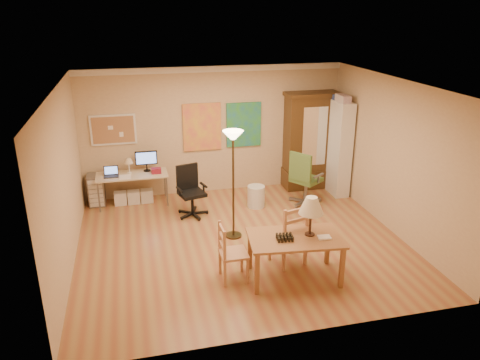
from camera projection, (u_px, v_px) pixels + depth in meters
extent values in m
plane|color=#9B5937|center=(241.00, 242.00, 8.10)|extent=(5.50, 5.50, 0.00)
cube|color=white|center=(213.00, 69.00, 9.41)|extent=(5.50, 0.08, 0.12)
cube|color=#B47954|center=(113.00, 130.00, 9.37)|extent=(0.90, 0.04, 0.62)
cube|color=yellow|center=(202.00, 127.00, 9.78)|extent=(0.80, 0.04, 1.00)
cube|color=teal|center=(244.00, 125.00, 9.98)|extent=(0.75, 0.04, 0.95)
cube|color=brown|center=(295.00, 238.00, 6.81)|extent=(1.44, 0.96, 0.04)
cube|color=brown|center=(257.00, 274.00, 6.54)|extent=(0.07, 0.07, 0.64)
cube|color=brown|center=(342.00, 268.00, 6.68)|extent=(0.07, 0.07, 0.64)
cube|color=brown|center=(250.00, 250.00, 7.17)|extent=(0.07, 0.07, 0.64)
cube|color=brown|center=(328.00, 245.00, 7.32)|extent=(0.07, 0.07, 0.64)
cylinder|color=black|center=(310.00, 234.00, 6.87)|extent=(0.14, 0.14, 0.02)
cylinder|color=black|center=(310.00, 224.00, 6.81)|extent=(0.04, 0.04, 0.36)
cone|color=beige|center=(311.00, 205.00, 6.71)|extent=(0.36, 0.36, 0.25)
cube|color=white|center=(324.00, 237.00, 6.76)|extent=(0.19, 0.15, 0.03)
cube|color=black|center=(285.00, 237.00, 6.71)|extent=(0.27, 0.23, 0.07)
cube|color=#B27551|center=(288.00, 235.00, 7.29)|extent=(0.58, 0.57, 0.04)
cube|color=#B27551|center=(291.00, 241.00, 7.63)|extent=(0.05, 0.05, 0.47)
cube|color=#B27551|center=(270.00, 247.00, 7.44)|extent=(0.05, 0.05, 0.47)
cube|color=#B27551|center=(305.00, 251.00, 7.31)|extent=(0.05, 0.05, 0.47)
cube|color=#B27551|center=(284.00, 258.00, 7.12)|extent=(0.05, 0.05, 0.47)
cube|color=#B27551|center=(307.00, 221.00, 7.13)|extent=(0.05, 0.05, 0.54)
cube|color=#B27551|center=(285.00, 227.00, 6.94)|extent=(0.05, 0.05, 0.54)
cube|color=#B27551|center=(296.00, 221.00, 7.01)|extent=(0.40, 0.15, 0.05)
cube|color=#B27551|center=(234.00, 254.00, 6.86)|extent=(0.40, 0.42, 0.04)
cube|color=#B27551|center=(248.00, 271.00, 6.81)|extent=(0.04, 0.04, 0.40)
cube|color=#B27551|center=(242.00, 259.00, 7.14)|extent=(0.04, 0.04, 0.40)
cube|color=#B27551|center=(225.00, 274.00, 6.74)|extent=(0.04, 0.04, 0.40)
cube|color=#B27551|center=(220.00, 262.00, 7.06)|extent=(0.04, 0.04, 0.40)
cube|color=#B27551|center=(225.00, 246.00, 6.58)|extent=(0.04, 0.04, 0.47)
cube|color=#B27551|center=(220.00, 235.00, 6.90)|extent=(0.04, 0.04, 0.47)
cube|color=#B27551|center=(222.00, 238.00, 6.72)|extent=(0.03, 0.36, 0.05)
cylinder|color=#3B2C17|center=(234.00, 235.00, 8.29)|extent=(0.29, 0.29, 0.03)
cylinder|color=#3B2C17|center=(233.00, 188.00, 7.97)|extent=(0.04, 0.04, 1.81)
cone|color=#FFE0A5|center=(233.00, 135.00, 7.65)|extent=(0.35, 0.35, 0.14)
cube|color=#C0B28C|center=(132.00, 175.00, 9.42)|extent=(1.42, 0.62, 0.03)
cylinder|color=slate|center=(99.00, 198.00, 9.15)|extent=(0.03, 0.03, 0.62)
cylinder|color=slate|center=(167.00, 192.00, 9.44)|extent=(0.03, 0.03, 0.62)
cylinder|color=slate|center=(100.00, 188.00, 9.63)|extent=(0.03, 0.03, 0.62)
cylinder|color=slate|center=(165.00, 183.00, 9.92)|extent=(0.03, 0.03, 0.62)
cube|color=black|center=(111.00, 176.00, 9.29)|extent=(0.28, 0.19, 0.01)
cube|color=black|center=(111.00, 170.00, 9.38)|extent=(0.28, 0.05, 0.18)
cube|color=black|center=(146.00, 158.00, 9.51)|extent=(0.44, 0.04, 0.28)
cone|color=beige|center=(128.00, 161.00, 9.39)|extent=(0.18, 0.18, 0.11)
cube|color=white|center=(125.00, 177.00, 9.27)|extent=(0.22, 0.28, 0.01)
cube|color=maroon|center=(156.00, 171.00, 9.46)|extent=(0.19, 0.14, 0.11)
cube|color=white|center=(121.00, 198.00, 9.58)|extent=(0.25, 0.21, 0.27)
cube|color=white|center=(134.00, 197.00, 9.64)|extent=(0.25, 0.21, 0.27)
cube|color=silver|center=(147.00, 196.00, 9.69)|extent=(0.25, 0.21, 0.27)
cylinder|color=black|center=(192.00, 204.00, 9.03)|extent=(0.06, 0.06, 0.38)
cube|color=black|center=(192.00, 194.00, 8.95)|extent=(0.56, 0.54, 0.07)
cube|color=black|center=(187.00, 176.00, 9.02)|extent=(0.44, 0.16, 0.50)
cube|color=black|center=(180.00, 189.00, 8.79)|extent=(0.11, 0.29, 0.03)
cube|color=black|center=(204.00, 185.00, 9.01)|extent=(0.11, 0.29, 0.03)
cylinder|color=slate|center=(306.00, 191.00, 9.58)|extent=(0.07, 0.07, 0.44)
cube|color=#3C612B|center=(306.00, 179.00, 9.49)|extent=(0.71, 0.71, 0.08)
cube|color=#3C612B|center=(300.00, 167.00, 9.21)|extent=(0.33, 0.44, 0.57)
cube|color=slate|center=(319.00, 176.00, 9.26)|extent=(0.29, 0.22, 0.03)
cube|color=slate|center=(295.00, 169.00, 9.62)|extent=(0.29, 0.22, 0.03)
cube|color=slate|center=(96.00, 190.00, 9.50)|extent=(0.32, 0.37, 0.64)
cube|color=silver|center=(96.00, 193.00, 9.33)|extent=(0.28, 0.02, 0.55)
cube|color=#3C2810|center=(310.00, 142.00, 10.23)|extent=(1.08, 0.49, 2.06)
cube|color=#3C2810|center=(308.00, 177.00, 10.51)|extent=(1.12, 0.53, 0.41)
cube|color=white|center=(315.00, 137.00, 9.93)|extent=(0.54, 0.01, 1.27)
cube|color=#3C2810|center=(312.00, 94.00, 9.86)|extent=(1.15, 0.55, 0.08)
cube|color=white|center=(338.00, 148.00, 9.94)|extent=(0.30, 0.80, 2.00)
cube|color=#993333|center=(337.00, 173.00, 9.98)|extent=(0.18, 0.40, 0.24)
cube|color=#334C99|center=(334.00, 115.00, 9.88)|extent=(0.18, 0.28, 0.20)
cylinder|color=silver|center=(256.00, 196.00, 9.44)|extent=(0.35, 0.35, 0.44)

